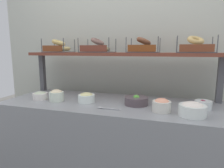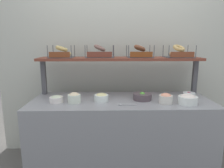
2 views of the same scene
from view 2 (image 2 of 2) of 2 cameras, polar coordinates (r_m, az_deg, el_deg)
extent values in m
cube|color=beige|center=(2.63, 1.91, 6.26)|extent=(3.11, 0.06, 2.40)
cube|color=gray|center=(2.31, 2.57, -14.63)|extent=(1.91, 0.70, 0.85)
cube|color=#4C4C51|center=(2.48, -18.82, 1.82)|extent=(0.05, 0.05, 0.40)
cube|color=#4C4C51|center=(2.59, 22.47, 1.94)|extent=(0.05, 0.05, 0.40)
cube|color=brown|center=(2.35, 2.31, 7.19)|extent=(1.87, 0.32, 0.03)
cylinder|color=white|center=(2.13, -15.52, -4.29)|extent=(0.14, 0.14, 0.06)
ellipsoid|color=beige|center=(2.12, -15.56, -3.66)|extent=(0.11, 0.11, 0.04)
cylinder|color=white|center=(2.09, -3.02, -4.01)|extent=(0.15, 0.15, 0.07)
ellipsoid|color=beige|center=(2.08, -3.03, -3.24)|extent=(0.11, 0.11, 0.05)
cylinder|color=#53454B|center=(2.17, 8.59, -3.55)|extent=(0.20, 0.20, 0.07)
sphere|color=#54A238|center=(2.18, 8.43, -2.82)|extent=(0.05, 0.05, 0.05)
sphere|color=#58AC3C|center=(2.16, 8.65, -2.98)|extent=(0.06, 0.06, 0.06)
sphere|color=#61B158|center=(2.18, 8.30, -2.84)|extent=(0.04, 0.04, 0.04)
sphere|color=#6C9851|center=(2.16, 8.72, -2.95)|extent=(0.05, 0.05, 0.05)
cylinder|color=silver|center=(2.09, 15.01, -4.20)|extent=(0.14, 0.14, 0.08)
ellipsoid|color=#F9A482|center=(2.08, 15.06, -3.30)|extent=(0.11, 0.11, 0.06)
cylinder|color=silver|center=(2.07, -10.68, -4.09)|extent=(0.13, 0.13, 0.08)
ellipsoid|color=beige|center=(2.06, -10.72, -3.14)|extent=(0.10, 0.10, 0.06)
cylinder|color=white|center=(2.13, 20.72, -4.31)|extent=(0.19, 0.19, 0.08)
ellipsoid|color=white|center=(2.12, 20.79, -3.45)|extent=(0.15, 0.15, 0.05)
cylinder|color=white|center=(2.35, 21.00, -3.03)|extent=(0.13, 0.13, 0.06)
sphere|color=#A6293E|center=(2.35, 20.93, -2.48)|extent=(0.03, 0.03, 0.03)
sphere|color=#914160|center=(2.35, 21.23, -2.51)|extent=(0.03, 0.03, 0.03)
sphere|color=#A92B44|center=(2.35, 20.80, -2.46)|extent=(0.03, 0.03, 0.03)
sphere|color=#93384D|center=(2.35, 21.17, -2.53)|extent=(0.03, 0.03, 0.03)
sphere|color=#8C3549|center=(2.35, 20.98, -2.50)|extent=(0.03, 0.03, 0.03)
cube|color=#B7B7BC|center=(1.97, 4.91, -5.86)|extent=(0.14, 0.02, 0.01)
ellipsoid|color=#B7B7BC|center=(1.97, 2.28, -5.81)|extent=(0.04, 0.03, 0.01)
cube|color=#4C4C51|center=(2.39, -14.02, 7.40)|extent=(0.27, 0.24, 0.01)
cylinder|color=#4C4C51|center=(2.31, -17.86, 8.68)|extent=(0.01, 0.01, 0.14)
cylinder|color=#4C4C51|center=(2.25, -11.52, 8.94)|extent=(0.01, 0.01, 0.14)
cylinder|color=#4C4C51|center=(2.53, -16.40, 8.99)|extent=(0.01, 0.01, 0.14)
cylinder|color=#4C4C51|center=(2.48, -10.59, 9.21)|extent=(0.01, 0.01, 0.14)
cube|color=brown|center=(2.27, -14.72, 8.06)|extent=(0.23, 0.01, 0.06)
torus|color=tan|center=(2.37, -15.33, 8.10)|extent=(0.16, 0.15, 0.06)
torus|color=tan|center=(2.42, -12.94, 8.23)|extent=(0.15, 0.15, 0.05)
torus|color=tan|center=(2.39, -14.14, 9.72)|extent=(0.15, 0.15, 0.08)
cube|color=#4C4C51|center=(2.36, -3.46, 7.66)|extent=(0.33, 0.24, 0.01)
cylinder|color=#4C4C51|center=(2.25, -7.66, 9.07)|extent=(0.01, 0.01, 0.14)
cylinder|color=#4C4C51|center=(2.24, 0.51, 9.16)|extent=(0.01, 0.01, 0.14)
cylinder|color=#4C4C51|center=(2.48, -7.09, 9.32)|extent=(0.01, 0.01, 0.14)
cylinder|color=#4C4C51|center=(2.47, 0.33, 9.40)|extent=(0.01, 0.01, 0.14)
cube|color=brown|center=(2.24, -3.59, 8.37)|extent=(0.28, 0.01, 0.06)
torus|color=olive|center=(2.33, -4.92, 8.44)|extent=(0.19, 0.19, 0.06)
torus|color=olive|center=(2.39, -2.26, 8.41)|extent=(0.15, 0.15, 0.05)
torus|color=#7B5B51|center=(2.36, -3.49, 10.17)|extent=(0.16, 0.15, 0.09)
cube|color=#4C4C51|center=(2.39, 7.83, 7.62)|extent=(0.29, 0.24, 0.01)
cylinder|color=#4C4C51|center=(2.25, 4.74, 9.13)|extent=(0.01, 0.01, 0.14)
cylinder|color=#4C4C51|center=(2.30, 11.87, 8.98)|extent=(0.01, 0.01, 0.14)
cylinder|color=#4C4C51|center=(2.48, 4.17, 9.38)|extent=(0.01, 0.01, 0.14)
cylinder|color=#4C4C51|center=(2.52, 10.68, 9.25)|extent=(0.01, 0.01, 0.14)
cube|color=brown|center=(2.27, 8.34, 8.31)|extent=(0.25, 0.01, 0.06)
torus|color=brown|center=(2.35, 6.72, 8.38)|extent=(0.16, 0.16, 0.06)
torus|color=brown|center=(2.43, 8.75, 8.39)|extent=(0.19, 0.19, 0.05)
torus|color=brown|center=(2.38, 7.90, 10.06)|extent=(0.18, 0.18, 0.09)
cube|color=#4C4C51|center=(2.47, 18.34, 7.27)|extent=(0.31, 0.24, 0.01)
cylinder|color=#4C4C51|center=(2.31, 15.85, 8.80)|extent=(0.01, 0.01, 0.14)
cylinder|color=#4C4C51|center=(2.41, 22.75, 8.45)|extent=(0.01, 0.01, 0.14)
cylinder|color=#4C4C51|center=(2.53, 14.32, 9.09)|extent=(0.01, 0.01, 0.14)
cylinder|color=#4C4C51|center=(2.62, 20.72, 8.79)|extent=(0.01, 0.01, 0.14)
cube|color=brown|center=(2.35, 19.38, 7.90)|extent=(0.26, 0.01, 0.06)
torus|color=tan|center=(2.42, 17.41, 8.09)|extent=(0.18, 0.18, 0.06)
torus|color=#CBB87B|center=(2.51, 19.13, 8.10)|extent=(0.15, 0.16, 0.06)
torus|color=tan|center=(2.46, 18.50, 9.65)|extent=(0.19, 0.20, 0.09)
camera|label=1|loc=(0.82, 51.95, -3.10)|focal=31.55mm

